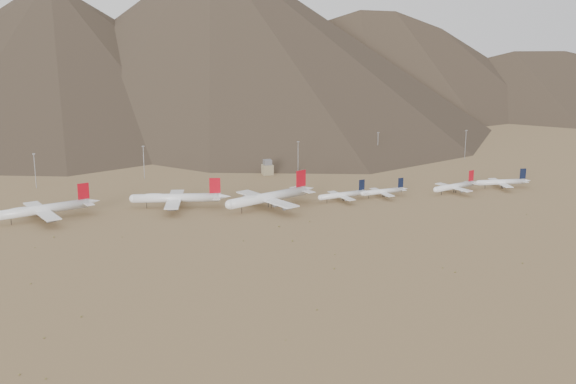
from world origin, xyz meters
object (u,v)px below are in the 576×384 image
object	(u,v)px
widebody_west	(44,209)
control_tower	(267,168)
widebody_centre	(177,198)
widebody_east	(269,197)
narrowbody_a	(343,195)
narrowbody_b	(384,191)

from	to	relation	value
widebody_west	control_tower	distance (m)	187.85
widebody_west	widebody_centre	xyz separation A→B (m)	(82.37, 3.66, -0.06)
widebody_centre	control_tower	xyz separation A→B (m)	(85.44, 80.76, -1.46)
control_tower	widebody_east	bearing A→B (deg)	-105.92
control_tower	widebody_west	bearing A→B (deg)	-153.29
widebody_west	narrowbody_a	size ratio (longest dim) A/B	1.61
widebody_centre	control_tower	world-z (taller)	widebody_centre
widebody_centre	widebody_east	xyz separation A→B (m)	(56.95, -19.09, 0.67)
widebody_centre	narrowbody_a	size ratio (longest dim) A/B	1.61
widebody_centre	narrowbody_a	xyz separation A→B (m)	(110.73, -16.39, -2.45)
widebody_west	narrowbody_b	world-z (taller)	widebody_west
widebody_west	widebody_centre	size ratio (longest dim) A/B	1.00
widebody_centre	narrowbody_b	bearing A→B (deg)	8.12
widebody_east	narrowbody_b	xyz separation A→B (m)	(84.62, 4.44, -3.43)
control_tower	narrowbody_a	bearing A→B (deg)	-75.41
narrowbody_b	widebody_east	bearing A→B (deg)	178.19
narrowbody_a	control_tower	distance (m)	100.39
narrowbody_a	narrowbody_b	size ratio (longest dim) A/B	1.07
widebody_east	widebody_west	bearing A→B (deg)	152.62
widebody_west	widebody_east	world-z (taller)	widebody_east
narrowbody_b	widebody_centre	bearing A→B (deg)	169.28
widebody_west	widebody_centre	world-z (taller)	widebody_west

